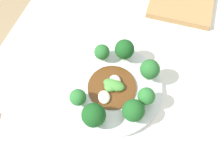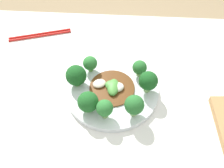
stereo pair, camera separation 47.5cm
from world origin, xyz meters
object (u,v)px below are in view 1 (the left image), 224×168
(broccoli_southeast, at_px, (150,70))
(stirfry_center, at_px, (112,87))
(broccoli_south, at_px, (146,96))
(broccoli_northeast, at_px, (102,52))
(broccoli_southwest, at_px, (133,111))
(broccoli_northwest, at_px, (78,97))
(broccoli_east, at_px, (124,50))
(plate, at_px, (112,89))
(broccoli_west, at_px, (94,115))

(broccoli_southeast, relative_size, stirfry_center, 0.53)
(broccoli_south, bearing_deg, broccoli_northeast, 59.19)
(broccoli_southwest, relative_size, broccoli_northwest, 1.21)
(broccoli_east, relative_size, stirfry_center, 0.53)
(plate, xyz_separation_m, stirfry_center, (-0.00, -0.00, 0.01))
(broccoli_southeast, relative_size, broccoli_southwest, 1.08)
(broccoli_southeast, bearing_deg, broccoli_northeast, 83.95)
(broccoli_northeast, relative_size, broccoli_southwest, 0.85)
(broccoli_southeast, height_order, broccoli_northeast, broccoli_southeast)
(broccoli_southwest, xyz_separation_m, broccoli_south, (0.04, -0.02, 0.00))
(broccoli_northwest, distance_m, broccoli_south, 0.17)
(broccoli_southwest, bearing_deg, plate, 52.47)
(plate, distance_m, broccoli_northwest, 0.10)
(stirfry_center, bearing_deg, broccoli_northeast, 36.09)
(broccoli_northeast, relative_size, broccoli_south, 0.87)
(broccoli_east, distance_m, broccoli_west, 0.20)
(broccoli_southeast, height_order, broccoli_south, broccoli_southeast)
(broccoli_southeast, distance_m, broccoli_south, 0.08)
(broccoli_southwest, distance_m, stirfry_center, 0.10)
(broccoli_south, relative_size, stirfry_center, 0.47)
(broccoli_northwest, relative_size, stirfry_center, 0.40)
(broccoli_southeast, xyz_separation_m, broccoli_south, (-0.07, -0.01, -0.00))
(broccoli_west, bearing_deg, broccoli_east, -2.98)
(broccoli_east, bearing_deg, broccoli_northwest, 158.70)
(broccoli_southeast, xyz_separation_m, broccoli_west, (-0.16, 0.09, -0.00))
(broccoli_northwest, height_order, broccoli_south, broccoli_south)
(broccoli_east, bearing_deg, plate, 179.84)
(broccoli_southeast, relative_size, broccoli_south, 1.11)
(broccoli_northeast, bearing_deg, broccoli_west, -165.49)
(plate, height_order, broccoli_south, broccoli_south)
(broccoli_northeast, xyz_separation_m, broccoli_southwest, (-0.13, -0.13, 0.00))
(broccoli_southeast, xyz_separation_m, broccoli_southwest, (-0.12, 0.01, -0.01))
(broccoli_west, distance_m, broccoli_southwest, 0.10)
(broccoli_northwest, xyz_separation_m, broccoli_south, (0.06, -0.16, 0.01))
(broccoli_east, bearing_deg, broccoli_northeast, 111.84)
(plate, relative_size, broccoli_east, 3.88)
(plate, bearing_deg, stirfry_center, -164.44)
(broccoli_southwest, relative_size, broccoli_south, 1.03)
(broccoli_southeast, xyz_separation_m, broccoli_northeast, (0.01, 0.14, -0.01))
(broccoli_northwest, relative_size, broccoli_south, 0.85)
(broccoli_southwest, bearing_deg, broccoli_west, 117.11)
(broccoli_east, distance_m, stirfry_center, 0.11)
(broccoli_northwest, bearing_deg, stirfry_center, -43.94)
(broccoli_west, xyz_separation_m, stirfry_center, (0.10, -0.01, -0.03))
(broccoli_southeast, bearing_deg, plate, 127.28)
(plate, xyz_separation_m, broccoli_southwest, (-0.06, -0.07, 0.04))
(broccoli_west, height_order, broccoli_south, broccoli_west)
(broccoli_west, bearing_deg, broccoli_south, -49.61)
(broccoli_northwest, bearing_deg, broccoli_south, -70.65)
(plate, xyz_separation_m, broccoli_east, (0.10, -0.00, 0.05))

